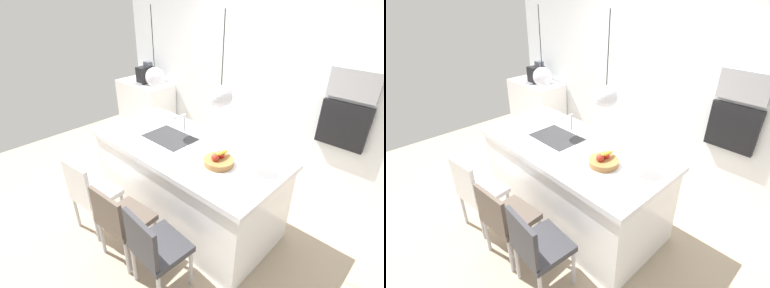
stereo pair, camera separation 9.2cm
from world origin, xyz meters
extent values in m
plane|color=tan|center=(0.00, 0.00, 0.00)|extent=(6.60, 6.60, 0.00)
cube|color=white|center=(0.00, 1.65, 1.30)|extent=(6.00, 0.10, 2.60)
cube|color=white|center=(0.00, 0.00, 0.45)|extent=(2.14, 0.99, 0.90)
cube|color=white|center=(0.00, 0.00, 0.93)|extent=(2.20, 1.05, 0.06)
cube|color=#2D2D30|center=(-0.26, 0.00, 0.95)|extent=(0.56, 0.40, 0.02)
cylinder|color=silver|center=(-0.26, 0.24, 1.07)|extent=(0.02, 0.02, 0.22)
cylinder|color=silver|center=(-0.26, 0.16, 1.17)|extent=(0.02, 0.16, 0.02)
cylinder|color=#9E6B38|center=(0.51, -0.05, 0.99)|extent=(0.29, 0.29, 0.06)
sphere|color=#B22D1E|center=(0.50, -0.09, 1.04)|extent=(0.08, 0.08, 0.08)
sphere|color=red|center=(0.50, -0.01, 1.04)|extent=(0.08, 0.08, 0.08)
ellipsoid|color=yellow|center=(0.51, 0.00, 1.07)|extent=(0.05, 0.19, 0.08)
cube|color=white|center=(-2.40, 1.28, 0.45)|extent=(1.10, 0.60, 0.90)
cube|color=black|center=(-2.36, 1.28, 1.05)|extent=(0.20, 0.28, 0.30)
cube|color=gray|center=(-2.36, 1.11, 0.91)|extent=(0.16, 0.08, 0.02)
cube|color=#4C515B|center=(-2.36, 1.36, 1.24)|extent=(0.14, 0.11, 0.08)
cube|color=#9E9EA3|center=(1.09, 1.58, 1.52)|extent=(0.54, 0.08, 0.34)
cube|color=black|center=(1.09, 1.58, 1.02)|extent=(0.56, 0.08, 0.56)
cube|color=white|center=(-0.58, -0.83, 0.45)|extent=(0.47, 0.47, 0.06)
cube|color=white|center=(-0.55, -1.02, 0.69)|extent=(0.41, 0.09, 0.44)
cylinder|color=#B2B2B7|center=(-0.42, -0.63, 0.21)|extent=(0.04, 0.04, 0.42)
cylinder|color=#B2B2B7|center=(-0.78, -0.67, 0.21)|extent=(0.04, 0.04, 0.42)
cylinder|color=#B2B2B7|center=(-0.37, -0.99, 0.21)|extent=(0.04, 0.04, 0.42)
cylinder|color=#B2B2B7|center=(-0.74, -1.03, 0.21)|extent=(0.04, 0.04, 0.42)
cube|color=brown|center=(0.00, -0.83, 0.46)|extent=(0.49, 0.47, 0.06)
cube|color=brown|center=(0.01, -1.02, 0.67)|extent=(0.44, 0.07, 0.38)
cylinder|color=#B2B2B7|center=(0.18, -0.63, 0.21)|extent=(0.04, 0.04, 0.43)
cylinder|color=#B2B2B7|center=(-0.21, -0.66, 0.21)|extent=(0.04, 0.04, 0.43)
cylinder|color=#B2B2B7|center=(0.21, -1.00, 0.21)|extent=(0.04, 0.04, 0.43)
cylinder|color=#B2B2B7|center=(-0.19, -1.03, 0.21)|extent=(0.04, 0.04, 0.43)
cube|color=#333338|center=(0.52, -0.83, 0.47)|extent=(0.47, 0.45, 0.06)
cube|color=#333338|center=(0.51, -1.02, 0.69)|extent=(0.43, 0.07, 0.39)
cylinder|color=#B2B2B7|center=(0.73, -0.66, 0.22)|extent=(0.04, 0.04, 0.44)
cylinder|color=#B2B2B7|center=(0.34, -0.64, 0.22)|extent=(0.04, 0.04, 0.44)
cylinder|color=#B2B2B7|center=(0.32, -1.00, 0.22)|extent=(0.04, 0.04, 0.44)
sphere|color=silver|center=(-0.45, 0.00, 1.62)|extent=(0.21, 0.21, 0.21)
cylinder|color=black|center=(-0.45, 0.00, 2.02)|extent=(0.01, 0.01, 0.60)
sphere|color=silver|center=(0.45, 0.00, 1.62)|extent=(0.21, 0.21, 0.21)
cylinder|color=black|center=(0.45, 0.00, 2.02)|extent=(0.01, 0.01, 0.60)
camera|label=1|loc=(1.94, -1.90, 2.44)|focal=26.57mm
camera|label=2|loc=(2.00, -1.83, 2.44)|focal=26.57mm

